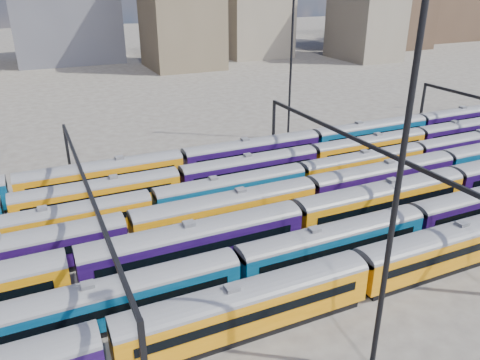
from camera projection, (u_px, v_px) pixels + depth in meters
name	position (u px, v px, depth m)	size (l,w,h in m)	color
ground	(279.00, 218.00, 52.59)	(500.00, 500.00, 0.00)	#443F3A
rake_0	(247.00, 303.00, 34.73)	(143.68, 3.00, 5.05)	black
rake_2	(296.00, 217.00, 46.95)	(128.71, 3.14, 5.29)	black
rake_3	(226.00, 208.00, 49.05)	(102.87, 3.01, 5.07)	black
rake_4	(231.00, 188.00, 54.38)	(131.68, 2.75, 4.62)	black
rake_5	(313.00, 156.00, 64.06)	(114.42, 2.79, 4.69)	black
rake_6	(102.00, 174.00, 57.62)	(143.98, 3.01, 5.06)	black
gantry_1	(88.00, 195.00, 42.22)	(0.35, 40.35, 8.03)	black
gantry_2	(357.00, 149.00, 53.73)	(0.35, 40.35, 8.03)	black
mast_2	(398.00, 184.00, 26.78)	(1.40, 0.50, 25.60)	black
mast_3	(291.00, 54.00, 72.80)	(1.40, 0.50, 25.60)	black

